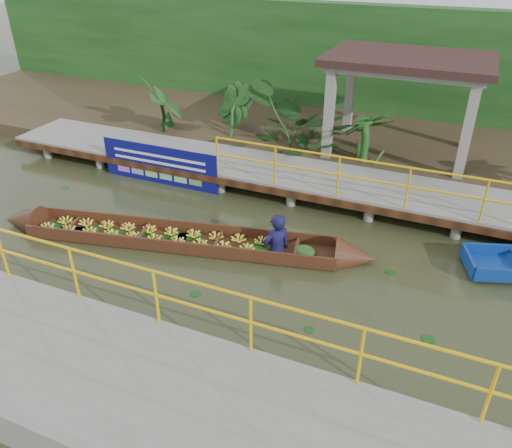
% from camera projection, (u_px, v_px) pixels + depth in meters
% --- Properties ---
extents(ground, '(80.00, 80.00, 0.00)m').
position_uv_depth(ground, '(207.00, 249.00, 11.00)').
color(ground, '#2A3018').
rests_on(ground, ground).
extents(land_strip, '(30.00, 8.00, 0.45)m').
position_uv_depth(land_strip, '(311.00, 132.00, 16.84)').
color(land_strip, '#352C1A').
rests_on(land_strip, ground).
extents(far_dock, '(16.00, 2.06, 1.66)m').
position_uv_depth(far_dock, '(266.00, 171.00, 13.47)').
color(far_dock, slate).
rests_on(far_dock, ground).
extents(near_dock, '(18.00, 2.40, 1.73)m').
position_uv_depth(near_dock, '(130.00, 394.00, 7.18)').
color(near_dock, slate).
rests_on(near_dock, ground).
extents(pavilion, '(4.40, 3.00, 3.00)m').
position_uv_depth(pavilion, '(408.00, 70.00, 13.56)').
color(pavilion, slate).
rests_on(pavilion, ground).
extents(foliage_backdrop, '(30.00, 0.80, 4.00)m').
position_uv_depth(foliage_backdrop, '(335.00, 63.00, 17.93)').
color(foliage_backdrop, '#183F14').
rests_on(foliage_backdrop, ground).
extents(vendor_boat, '(8.64, 2.62, 2.15)m').
position_uv_depth(vendor_boat, '(197.00, 234.00, 11.01)').
color(vendor_boat, '#391C0F').
rests_on(vendor_boat, ground).
extents(blue_banner, '(3.54, 0.04, 1.11)m').
position_uv_depth(blue_banner, '(159.00, 165.00, 13.62)').
color(blue_banner, navy).
rests_on(blue_banner, ground).
extents(tropical_plants, '(14.48, 1.48, 1.86)m').
position_uv_depth(tropical_plants, '(360.00, 127.00, 13.82)').
color(tropical_plants, '#183F14').
rests_on(tropical_plants, ground).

